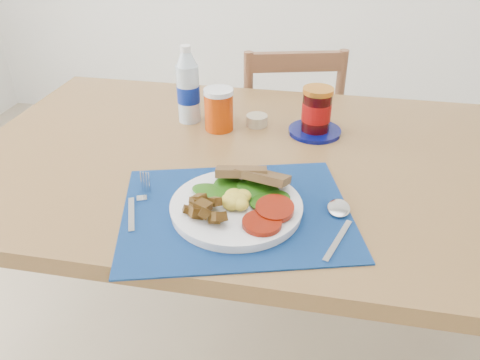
{
  "coord_description": "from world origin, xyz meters",
  "views": [
    {
      "loc": [
        0.18,
        -0.81,
        1.31
      ],
      "look_at": [
        0.02,
        -0.01,
        0.8
      ],
      "focal_mm": 35.0,
      "sensor_mm": 36.0,
      "label": 1
    }
  ],
  "objects_px": {
    "water_bottle": "(188,89)",
    "juice_glass": "(219,111)",
    "jam_on_saucer": "(316,114)",
    "chair_far": "(287,125)",
    "breakfast_plate": "(233,204)"
  },
  "relations": [
    {
      "from": "water_bottle",
      "to": "jam_on_saucer",
      "type": "bearing_deg",
      "value": -2.53
    },
    {
      "from": "water_bottle",
      "to": "juice_glass",
      "type": "xyz_separation_m",
      "value": [
        0.1,
        -0.04,
        -0.04
      ]
    },
    {
      "from": "juice_glass",
      "to": "breakfast_plate",
      "type": "bearing_deg",
      "value": -72.89
    },
    {
      "from": "breakfast_plate",
      "to": "jam_on_saucer",
      "type": "height_order",
      "value": "jam_on_saucer"
    },
    {
      "from": "breakfast_plate",
      "to": "water_bottle",
      "type": "relative_size",
      "value": 1.23
    },
    {
      "from": "chair_far",
      "to": "breakfast_plate",
      "type": "distance_m",
      "value": 0.94
    },
    {
      "from": "juice_glass",
      "to": "jam_on_saucer",
      "type": "xyz_separation_m",
      "value": [
        0.26,
        0.02,
        0.0
      ]
    },
    {
      "from": "chair_far",
      "to": "breakfast_plate",
      "type": "height_order",
      "value": "chair_far"
    },
    {
      "from": "chair_far",
      "to": "breakfast_plate",
      "type": "bearing_deg",
      "value": 73.51
    },
    {
      "from": "chair_far",
      "to": "jam_on_saucer",
      "type": "relative_size",
      "value": 7.29
    },
    {
      "from": "water_bottle",
      "to": "jam_on_saucer",
      "type": "height_order",
      "value": "water_bottle"
    },
    {
      "from": "jam_on_saucer",
      "to": "breakfast_plate",
      "type": "bearing_deg",
      "value": -109.35
    },
    {
      "from": "chair_far",
      "to": "breakfast_plate",
      "type": "relative_size",
      "value": 3.91
    },
    {
      "from": "breakfast_plate",
      "to": "juice_glass",
      "type": "xyz_separation_m",
      "value": [
        -0.12,
        0.38,
        0.03
      ]
    },
    {
      "from": "juice_glass",
      "to": "water_bottle",
      "type": "bearing_deg",
      "value": 158.09
    }
  ]
}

